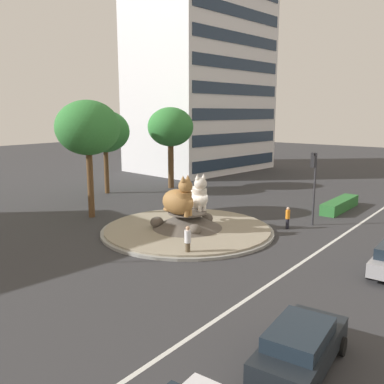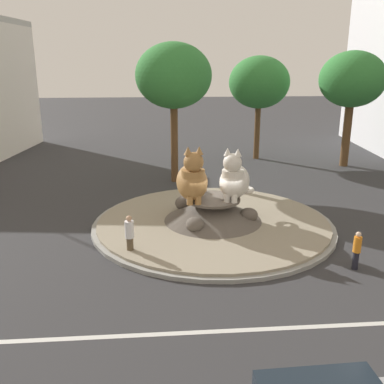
{
  "view_description": "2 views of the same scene",
  "coord_description": "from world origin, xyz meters",
  "px_view_note": "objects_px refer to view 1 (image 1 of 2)",
  "views": [
    {
      "loc": [
        -21.12,
        -17.25,
        8.07
      ],
      "look_at": [
        0.34,
        -0.13,
        2.72
      ],
      "focal_mm": 38.75,
      "sensor_mm": 36.0,
      "label": 1
    },
    {
      "loc": [
        -2.61,
        -19.6,
        7.73
      ],
      "look_at": [
        -1.1,
        -0.99,
        2.06
      ],
      "focal_mm": 40.24,
      "sensor_mm": 36.0,
      "label": 2
    }
  ],
  "objects_px": {
    "cat_statue_white": "(197,196)",
    "broadleaf_tree_behind_island": "(105,132)",
    "second_tree_near_tower": "(88,128)",
    "cat_statue_tabby": "(179,200)",
    "third_tree_left": "(171,128)",
    "parked_car_right": "(301,346)",
    "traffic_light_mast": "(314,173)",
    "pedestrian_orange_shirt": "(288,217)",
    "office_tower": "(201,79)",
    "pedestrian_white_shirt": "(188,241)"
  },
  "relations": [
    {
      "from": "cat_statue_white",
      "to": "broadleaf_tree_behind_island",
      "type": "height_order",
      "value": "broadleaf_tree_behind_island"
    },
    {
      "from": "cat_statue_white",
      "to": "second_tree_near_tower",
      "type": "xyz_separation_m",
      "value": [
        -2.51,
        8.44,
        4.49
      ]
    },
    {
      "from": "cat_statue_tabby",
      "to": "broadleaf_tree_behind_island",
      "type": "bearing_deg",
      "value": 154.29
    },
    {
      "from": "third_tree_left",
      "to": "parked_car_right",
      "type": "height_order",
      "value": "third_tree_left"
    },
    {
      "from": "traffic_light_mast",
      "to": "broadleaf_tree_behind_island",
      "type": "height_order",
      "value": "broadleaf_tree_behind_island"
    },
    {
      "from": "cat_statue_tabby",
      "to": "second_tree_near_tower",
      "type": "xyz_separation_m",
      "value": [
        -0.49,
        8.54,
        4.43
      ]
    },
    {
      "from": "traffic_light_mast",
      "to": "pedestrian_orange_shirt",
      "type": "xyz_separation_m",
      "value": [
        -1.93,
        0.9,
        -3.0
      ]
    },
    {
      "from": "third_tree_left",
      "to": "cat_statue_tabby",
      "type": "bearing_deg",
      "value": -136.74
    },
    {
      "from": "cat_statue_white",
      "to": "office_tower",
      "type": "distance_m",
      "value": 32.31
    },
    {
      "from": "cat_statue_white",
      "to": "pedestrian_white_shirt",
      "type": "height_order",
      "value": "cat_statue_white"
    },
    {
      "from": "cat_statue_tabby",
      "to": "cat_statue_white",
      "type": "bearing_deg",
      "value": 90.66
    },
    {
      "from": "cat_statue_tabby",
      "to": "second_tree_near_tower",
      "type": "bearing_deg",
      "value": -178.96
    },
    {
      "from": "second_tree_near_tower",
      "to": "third_tree_left",
      "type": "xyz_separation_m",
      "value": [
        13.21,
        3.42,
        -0.41
      ]
    },
    {
      "from": "cat_statue_white",
      "to": "second_tree_near_tower",
      "type": "bearing_deg",
      "value": -141.07
    },
    {
      "from": "cat_statue_white",
      "to": "parked_car_right",
      "type": "bearing_deg",
      "value": -18.23
    },
    {
      "from": "third_tree_left",
      "to": "pedestrian_orange_shirt",
      "type": "relative_size",
      "value": 5.5
    },
    {
      "from": "cat_statue_white",
      "to": "broadleaf_tree_behind_island",
      "type": "distance_m",
      "value": 16.1
    },
    {
      "from": "cat_statue_white",
      "to": "third_tree_left",
      "type": "relative_size",
      "value": 0.3
    },
    {
      "from": "cat_statue_white",
      "to": "office_tower",
      "type": "bearing_deg",
      "value": 149.43
    },
    {
      "from": "broadleaf_tree_behind_island",
      "to": "pedestrian_white_shirt",
      "type": "bearing_deg",
      "value": -117.39
    },
    {
      "from": "pedestrian_white_shirt",
      "to": "office_tower",
      "type": "bearing_deg",
      "value": -99.22
    },
    {
      "from": "cat_statue_tabby",
      "to": "third_tree_left",
      "type": "bearing_deg",
      "value": 131.0
    },
    {
      "from": "cat_statue_tabby",
      "to": "second_tree_near_tower",
      "type": "distance_m",
      "value": 9.64
    },
    {
      "from": "office_tower",
      "to": "pedestrian_orange_shirt",
      "type": "height_order",
      "value": "office_tower"
    },
    {
      "from": "parked_car_right",
      "to": "broadleaf_tree_behind_island",
      "type": "bearing_deg",
      "value": 55.65
    },
    {
      "from": "third_tree_left",
      "to": "pedestrian_orange_shirt",
      "type": "distance_m",
      "value": 18.98
    },
    {
      "from": "traffic_light_mast",
      "to": "second_tree_near_tower",
      "type": "relative_size",
      "value": 0.58
    },
    {
      "from": "broadleaf_tree_behind_island",
      "to": "second_tree_near_tower",
      "type": "relative_size",
      "value": 0.92
    },
    {
      "from": "cat_statue_tabby",
      "to": "parked_car_right",
      "type": "xyz_separation_m",
      "value": [
        -8.67,
        -12.35,
        -1.59
      ]
    },
    {
      "from": "office_tower",
      "to": "third_tree_left",
      "type": "bearing_deg",
      "value": -149.17
    },
    {
      "from": "cat_statue_white",
      "to": "third_tree_left",
      "type": "xyz_separation_m",
      "value": [
        10.7,
        11.86,
        4.07
      ]
    },
    {
      "from": "broadleaf_tree_behind_island",
      "to": "parked_car_right",
      "type": "xyz_separation_m",
      "value": [
        -15.22,
        -27.43,
        -5.31
      ]
    },
    {
      "from": "pedestrian_white_shirt",
      "to": "pedestrian_orange_shirt",
      "type": "relative_size",
      "value": 1.15
    },
    {
      "from": "pedestrian_orange_shirt",
      "to": "second_tree_near_tower",
      "type": "bearing_deg",
      "value": 123.71
    },
    {
      "from": "office_tower",
      "to": "second_tree_near_tower",
      "type": "height_order",
      "value": "office_tower"
    },
    {
      "from": "traffic_light_mast",
      "to": "parked_car_right",
      "type": "height_order",
      "value": "traffic_light_mast"
    },
    {
      "from": "pedestrian_orange_shirt",
      "to": "parked_car_right",
      "type": "distance_m",
      "value": 16.42
    },
    {
      "from": "cat_statue_tabby",
      "to": "pedestrian_white_shirt",
      "type": "relative_size",
      "value": 1.5
    },
    {
      "from": "parked_car_right",
      "to": "cat_statue_white",
      "type": "bearing_deg",
      "value": 44.04
    },
    {
      "from": "pedestrian_orange_shirt",
      "to": "parked_car_right",
      "type": "relative_size",
      "value": 0.34
    },
    {
      "from": "pedestrian_white_shirt",
      "to": "cat_statue_white",
      "type": "bearing_deg",
      "value": -102.91
    },
    {
      "from": "broadleaf_tree_behind_island",
      "to": "pedestrian_orange_shirt",
      "type": "xyz_separation_m",
      "value": [
        -0.6,
        -19.94,
        -5.3
      ]
    },
    {
      "from": "cat_statue_tabby",
      "to": "broadleaf_tree_behind_island",
      "type": "height_order",
      "value": "broadleaf_tree_behind_island"
    },
    {
      "from": "second_tree_near_tower",
      "to": "pedestrian_white_shirt",
      "type": "relative_size",
      "value": 5.01
    },
    {
      "from": "second_tree_near_tower",
      "to": "third_tree_left",
      "type": "relative_size",
      "value": 1.05
    },
    {
      "from": "traffic_light_mast",
      "to": "office_tower",
      "type": "bearing_deg",
      "value": -35.3
    },
    {
      "from": "parked_car_right",
      "to": "office_tower",
      "type": "bearing_deg",
      "value": 35.99
    },
    {
      "from": "pedestrian_orange_shirt",
      "to": "pedestrian_white_shirt",
      "type": "bearing_deg",
      "value": 176.07
    },
    {
      "from": "second_tree_near_tower",
      "to": "third_tree_left",
      "type": "height_order",
      "value": "second_tree_near_tower"
    },
    {
      "from": "third_tree_left",
      "to": "parked_car_right",
      "type": "relative_size",
      "value": 1.85
    }
  ]
}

